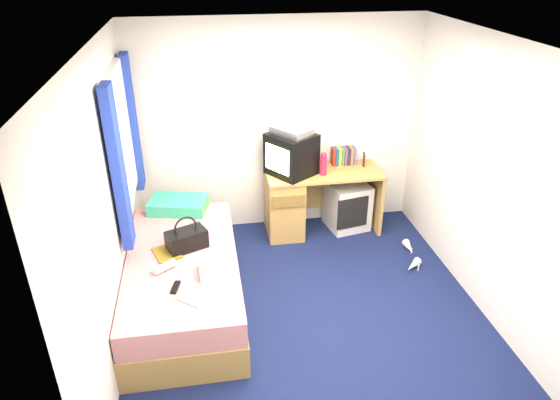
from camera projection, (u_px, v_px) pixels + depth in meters
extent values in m
plane|color=#0C1438|center=(307.00, 310.00, 4.63)|extent=(3.40, 3.40, 0.00)
plane|color=white|center=(315.00, 44.00, 3.52)|extent=(3.40, 3.40, 0.00)
plane|color=silver|center=(277.00, 128.00, 5.57)|extent=(3.20, 0.00, 3.20)
plane|color=silver|center=(380.00, 341.00, 2.59)|extent=(3.20, 0.00, 3.20)
plane|color=silver|center=(108.00, 210.00, 3.85)|extent=(0.00, 3.40, 3.40)
plane|color=silver|center=(491.00, 182.00, 4.31)|extent=(0.00, 3.40, 3.40)
cube|color=#B28C4A|center=(185.00, 291.00, 4.64)|extent=(1.00, 2.00, 0.30)
cube|color=brown|center=(243.00, 313.00, 4.36)|extent=(0.02, 0.70, 0.18)
cube|color=silver|center=(183.00, 267.00, 4.52)|extent=(0.98, 1.98, 0.24)
cube|color=teal|center=(178.00, 205.00, 5.20)|extent=(0.65, 0.49, 0.13)
cube|color=#B28C4A|center=(324.00, 173.00, 5.60)|extent=(1.30, 0.55, 0.03)
cube|color=#B28C4A|center=(284.00, 205.00, 5.71)|extent=(0.40, 0.52, 0.72)
cube|color=#B28C4A|center=(375.00, 198.00, 5.87)|extent=(0.04, 0.52, 0.72)
cube|color=#B28C4A|center=(338.00, 185.00, 5.99)|extent=(0.78, 0.03, 0.55)
cube|color=silver|center=(347.00, 205.00, 5.89)|extent=(0.52, 0.52, 0.55)
cube|color=black|center=(291.00, 154.00, 5.46)|extent=(0.61, 0.62, 0.46)
cube|color=#E7E492|center=(277.00, 159.00, 5.32)|extent=(0.21, 0.29, 0.28)
cube|color=#B5B5B7|center=(292.00, 131.00, 5.33)|extent=(0.48, 0.50, 0.08)
cube|color=maroon|center=(333.00, 157.00, 5.73)|extent=(0.03, 0.13, 0.20)
cube|color=navy|center=(336.00, 156.00, 5.73)|extent=(0.03, 0.13, 0.20)
cube|color=gold|center=(339.00, 156.00, 5.74)|extent=(0.03, 0.13, 0.20)
cube|color=#337F33|center=(342.00, 156.00, 5.74)|extent=(0.03, 0.13, 0.20)
cube|color=#7F337F|center=(345.00, 156.00, 5.75)|extent=(0.03, 0.13, 0.20)
cube|color=#262626|center=(348.00, 156.00, 5.75)|extent=(0.03, 0.13, 0.20)
cube|color=#B26633|center=(351.00, 155.00, 5.76)|extent=(0.03, 0.13, 0.20)
cube|color=#4C4C99|center=(354.00, 155.00, 5.76)|extent=(0.03, 0.13, 0.20)
cube|color=black|center=(364.00, 159.00, 5.73)|extent=(0.05, 0.12, 0.14)
cylinder|color=red|center=(323.00, 165.00, 5.47)|extent=(0.09, 0.09, 0.23)
cylinder|color=silver|center=(315.00, 164.00, 5.57)|extent=(0.06, 0.06, 0.17)
cube|color=black|center=(187.00, 240.00, 4.54)|extent=(0.40, 0.32, 0.18)
torus|color=black|center=(185.00, 227.00, 4.49)|extent=(0.20, 0.10, 0.22)
cube|color=silver|center=(218.00, 268.00, 4.21)|extent=(0.30, 0.25, 0.10)
cube|color=gold|center=(167.00, 253.00, 4.49)|extent=(0.29, 0.33, 0.01)
cylinder|color=#B4C1C6|center=(164.00, 267.00, 4.25)|extent=(0.20, 0.17, 0.07)
cube|color=gold|center=(190.00, 302.00, 3.89)|extent=(0.21, 0.19, 0.01)
cube|color=black|center=(175.00, 287.00, 4.04)|extent=(0.09, 0.17, 0.02)
cube|color=silver|center=(120.00, 139.00, 4.52)|extent=(0.02, 0.90, 1.10)
cube|color=white|center=(110.00, 74.00, 4.25)|extent=(0.06, 1.06, 0.08)
cube|color=white|center=(130.00, 197.00, 4.80)|extent=(0.06, 1.06, 0.08)
cube|color=navy|center=(118.00, 170.00, 4.04)|extent=(0.08, 0.24, 1.40)
cube|color=navy|center=(132.00, 124.00, 5.07)|extent=(0.08, 0.24, 1.40)
cone|color=silver|center=(409.00, 248.00, 5.51)|extent=(0.09, 0.22, 0.09)
cone|color=silver|center=(413.00, 266.00, 5.20)|extent=(0.23, 0.21, 0.09)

